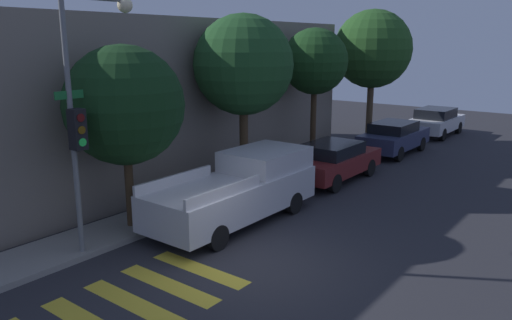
% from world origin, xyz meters
% --- Properties ---
extents(ground_plane, '(60.00, 60.00, 0.00)m').
position_xyz_m(ground_plane, '(0.00, 0.00, 0.00)').
color(ground_plane, '#28282D').
extents(sidewalk, '(26.00, 1.68, 0.14)m').
position_xyz_m(sidewalk, '(0.00, 4.04, 0.07)').
color(sidewalk, gray).
rests_on(sidewalk, ground).
extents(building_row, '(26.00, 6.00, 5.69)m').
position_xyz_m(building_row, '(0.00, 8.28, 2.84)').
color(building_row, slate).
rests_on(building_row, ground).
extents(crosswalk, '(4.17, 2.60, 0.00)m').
position_xyz_m(crosswalk, '(-2.68, 0.80, 0.00)').
color(crosswalk, gold).
rests_on(crosswalk, ground).
extents(traffic_light_pole, '(2.17, 0.56, 6.00)m').
position_xyz_m(traffic_light_pole, '(-1.63, 3.37, 3.73)').
color(traffic_light_pole, slate).
rests_on(traffic_light_pole, ground).
extents(pickup_truck, '(5.37, 2.02, 1.84)m').
position_xyz_m(pickup_truck, '(2.18, 2.10, 0.93)').
color(pickup_truck, '#BCBCC1').
rests_on(pickup_truck, ground).
extents(sedan_near_corner, '(4.28, 1.88, 1.38)m').
position_xyz_m(sedan_near_corner, '(7.43, 2.10, 0.74)').
color(sedan_near_corner, maroon).
rests_on(sedan_near_corner, ground).
extents(sedan_middle, '(4.24, 1.80, 1.44)m').
position_xyz_m(sedan_middle, '(13.01, 2.10, 0.76)').
color(sedan_middle, '#2D3351').
rests_on(sedan_middle, ground).
extents(sedan_far_end, '(4.33, 1.85, 1.46)m').
position_xyz_m(sedan_far_end, '(18.65, 2.10, 0.77)').
color(sedan_far_end, silver).
rests_on(sedan_far_end, ground).
extents(tree_near_corner, '(3.05, 3.05, 4.87)m').
position_xyz_m(tree_near_corner, '(-0.19, 3.91, 3.34)').
color(tree_near_corner, '#42301E').
rests_on(tree_near_corner, ground).
extents(tree_midblock, '(3.25, 3.25, 5.81)m').
position_xyz_m(tree_midblock, '(4.59, 3.91, 4.17)').
color(tree_midblock, '#4C3823').
rests_on(tree_midblock, ground).
extents(tree_far_end, '(2.59, 2.59, 5.46)m').
position_xyz_m(tree_far_end, '(9.03, 3.91, 4.13)').
color(tree_far_end, '#42301E').
rests_on(tree_far_end, ground).
extents(tree_behind_truck, '(3.66, 3.66, 6.40)m').
position_xyz_m(tree_behind_truck, '(14.26, 3.91, 4.55)').
color(tree_behind_truck, brown).
rests_on(tree_behind_truck, ground).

